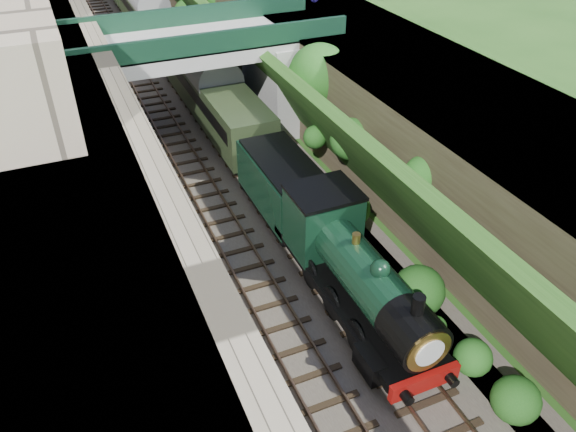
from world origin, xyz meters
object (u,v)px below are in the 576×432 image
Objects in this scene: tree at (320,77)px; locomotive at (355,273)px; road_bridge at (211,70)px; tender at (283,188)px.

locomotive is (-4.71, -13.09, -2.75)m from tree.
road_bridge reaches higher than tree.
locomotive reaches higher than tender.
locomotive is 7.37m from tender.
road_bridge is 1.56× the size of locomotive.
tree is 0.65× the size of locomotive.
road_bridge is 2.42× the size of tree.
road_bridge is 18.17m from locomotive.
tender is at bearing -129.47° from tree.
tender is (0.26, -10.67, -2.46)m from road_bridge.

